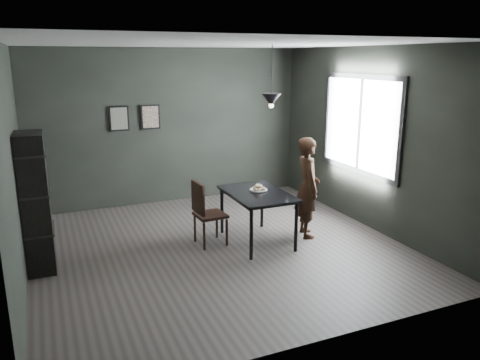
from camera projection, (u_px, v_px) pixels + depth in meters
name	position (u px, v px, depth m)	size (l,w,h in m)	color
ground	(219.00, 248.00, 6.66)	(5.00, 5.00, 0.00)	#332E2C
back_wall	(170.00, 127.00, 8.53)	(5.00, 0.10, 2.80)	black
ceiling	(216.00, 43.00, 5.95)	(5.00, 5.00, 0.02)	silver
window_assembly	(360.00, 125.00, 7.38)	(0.04, 1.96, 1.56)	white
cafe_table	(257.00, 198.00, 6.72)	(0.80, 1.20, 0.75)	black
white_plate	(259.00, 190.00, 6.79)	(0.23, 0.23, 0.01)	white
donut_pile	(259.00, 188.00, 6.78)	(0.19, 0.19, 0.09)	beige
woman	(308.00, 187.00, 6.95)	(0.55, 0.36, 1.51)	black
wood_chair	(205.00, 209.00, 6.64)	(0.44, 0.44, 0.95)	black
shelf_unit	(35.00, 203.00, 5.79)	(0.33, 0.59, 1.76)	black
pendant_lamp	(271.00, 100.00, 6.55)	(0.28, 0.28, 0.86)	black
framed_print_left	(119.00, 118.00, 8.10)	(0.34, 0.04, 0.44)	black
framed_print_right	(150.00, 117.00, 8.31)	(0.34, 0.04, 0.44)	black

